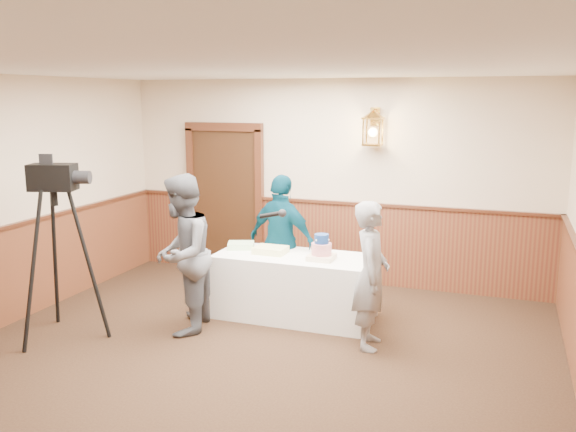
{
  "coord_description": "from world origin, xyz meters",
  "views": [
    {
      "loc": [
        2.27,
        -4.55,
        2.55
      ],
      "look_at": [
        0.01,
        1.7,
        1.25
      ],
      "focal_mm": 38.0,
      "sensor_mm": 36.0,
      "label": 1
    }
  ],
  "objects_px": {
    "display_table": "(294,286)",
    "tiered_cake": "(321,250)",
    "sheet_cake_green": "(241,245)",
    "assistant_p": "(282,241)",
    "tv_camera_rig": "(59,261)",
    "sheet_cake_yellow": "(271,250)",
    "interviewer": "(182,254)",
    "baker": "(371,275)"
  },
  "relations": [
    {
      "from": "display_table",
      "to": "sheet_cake_yellow",
      "type": "xyz_separation_m",
      "value": [
        -0.29,
        -0.0,
        0.41
      ]
    },
    {
      "from": "sheet_cake_green",
      "to": "interviewer",
      "type": "relative_size",
      "value": 0.18
    },
    {
      "from": "sheet_cake_green",
      "to": "assistant_p",
      "type": "height_order",
      "value": "assistant_p"
    },
    {
      "from": "sheet_cake_yellow",
      "to": "tiered_cake",
      "type": "bearing_deg",
      "value": -6.65
    },
    {
      "from": "tiered_cake",
      "to": "baker",
      "type": "height_order",
      "value": "baker"
    },
    {
      "from": "tiered_cake",
      "to": "sheet_cake_yellow",
      "type": "distance_m",
      "value": 0.65
    },
    {
      "from": "display_table",
      "to": "sheet_cake_green",
      "type": "height_order",
      "value": "sheet_cake_green"
    },
    {
      "from": "sheet_cake_green",
      "to": "baker",
      "type": "distance_m",
      "value": 1.85
    },
    {
      "from": "display_table",
      "to": "tiered_cake",
      "type": "height_order",
      "value": "tiered_cake"
    },
    {
      "from": "assistant_p",
      "to": "tv_camera_rig",
      "type": "relative_size",
      "value": 0.87
    },
    {
      "from": "sheet_cake_yellow",
      "to": "assistant_p",
      "type": "relative_size",
      "value": 0.23
    },
    {
      "from": "sheet_cake_green",
      "to": "tv_camera_rig",
      "type": "distance_m",
      "value": 2.08
    },
    {
      "from": "display_table",
      "to": "tiered_cake",
      "type": "xyz_separation_m",
      "value": [
        0.36,
        -0.08,
        0.49
      ]
    },
    {
      "from": "sheet_cake_yellow",
      "to": "assistant_p",
      "type": "height_order",
      "value": "assistant_p"
    },
    {
      "from": "display_table",
      "to": "assistant_p",
      "type": "xyz_separation_m",
      "value": [
        -0.28,
        0.36,
        0.44
      ]
    },
    {
      "from": "sheet_cake_yellow",
      "to": "interviewer",
      "type": "distance_m",
      "value": 1.09
    },
    {
      "from": "assistant_p",
      "to": "tv_camera_rig",
      "type": "xyz_separation_m",
      "value": [
        -1.85,
        -1.79,
        0.03
      ]
    },
    {
      "from": "assistant_p",
      "to": "tv_camera_rig",
      "type": "height_order",
      "value": "tv_camera_rig"
    },
    {
      "from": "sheet_cake_green",
      "to": "tv_camera_rig",
      "type": "height_order",
      "value": "tv_camera_rig"
    },
    {
      "from": "display_table",
      "to": "interviewer",
      "type": "bearing_deg",
      "value": -140.33
    },
    {
      "from": "display_table",
      "to": "baker",
      "type": "xyz_separation_m",
      "value": [
        1.03,
        -0.54,
        0.39
      ]
    },
    {
      "from": "sheet_cake_yellow",
      "to": "sheet_cake_green",
      "type": "distance_m",
      "value": 0.43
    },
    {
      "from": "tiered_cake",
      "to": "tv_camera_rig",
      "type": "height_order",
      "value": "tv_camera_rig"
    },
    {
      "from": "interviewer",
      "to": "baker",
      "type": "xyz_separation_m",
      "value": [
        2.02,
        0.28,
        -0.11
      ]
    },
    {
      "from": "sheet_cake_yellow",
      "to": "baker",
      "type": "bearing_deg",
      "value": -22.34
    },
    {
      "from": "baker",
      "to": "tv_camera_rig",
      "type": "relative_size",
      "value": 0.82
    },
    {
      "from": "sheet_cake_yellow",
      "to": "interviewer",
      "type": "relative_size",
      "value": 0.21
    },
    {
      "from": "tv_camera_rig",
      "to": "display_table",
      "type": "bearing_deg",
      "value": 15.64
    },
    {
      "from": "sheet_cake_green",
      "to": "assistant_p",
      "type": "distance_m",
      "value": 0.51
    },
    {
      "from": "tiered_cake",
      "to": "sheet_cake_yellow",
      "type": "xyz_separation_m",
      "value": [
        -0.65,
        0.08,
        -0.08
      ]
    },
    {
      "from": "interviewer",
      "to": "assistant_p",
      "type": "distance_m",
      "value": 1.39
    },
    {
      "from": "tv_camera_rig",
      "to": "baker",
      "type": "bearing_deg",
      "value": -2.5
    },
    {
      "from": "assistant_p",
      "to": "interviewer",
      "type": "bearing_deg",
      "value": 76.39
    },
    {
      "from": "interviewer",
      "to": "assistant_p",
      "type": "height_order",
      "value": "interviewer"
    },
    {
      "from": "display_table",
      "to": "tiered_cake",
      "type": "relative_size",
      "value": 6.12
    },
    {
      "from": "sheet_cake_yellow",
      "to": "interviewer",
      "type": "height_order",
      "value": "interviewer"
    },
    {
      "from": "display_table",
      "to": "baker",
      "type": "relative_size",
      "value": 1.17
    },
    {
      "from": "sheet_cake_yellow",
      "to": "sheet_cake_green",
      "type": "relative_size",
      "value": 1.2
    },
    {
      "from": "display_table",
      "to": "sheet_cake_green",
      "type": "relative_size",
      "value": 5.84
    },
    {
      "from": "display_table",
      "to": "tv_camera_rig",
      "type": "relative_size",
      "value": 0.96
    },
    {
      "from": "tiered_cake",
      "to": "baker",
      "type": "relative_size",
      "value": 0.19
    },
    {
      "from": "interviewer",
      "to": "baker",
      "type": "relative_size",
      "value": 1.14
    }
  ]
}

